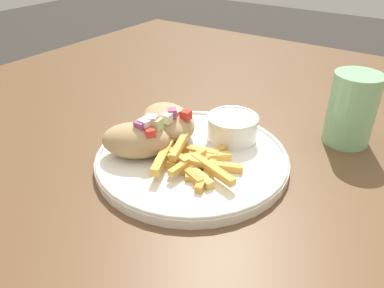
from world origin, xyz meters
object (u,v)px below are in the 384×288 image
pita_sandwich_far (168,121)px  water_glass (351,112)px  pita_sandwich_near (137,139)px  fries_pile (192,161)px  plate (192,157)px  sauce_ramekin (232,126)px

pita_sandwich_far → water_glass: (0.25, 0.17, 0.02)m
pita_sandwich_near → fries_pile: 0.09m
fries_pile → plate: bearing=124.8°
pita_sandwich_near → water_glass: bearing=14.4°
pita_sandwich_far → sauce_ramekin: pita_sandwich_far is taller
plate → pita_sandwich_far: bearing=156.0°
fries_pile → sauce_ramekin: bearing=86.0°
plate → pita_sandwich_near: bearing=-146.2°
plate → fries_pile: bearing=-55.2°
pita_sandwich_far → sauce_ramekin: bearing=57.4°
pita_sandwich_near → sauce_ramekin: pita_sandwich_near is taller
water_glass → fries_pile: bearing=-124.6°
fries_pile → pita_sandwich_far: bearing=146.6°
pita_sandwich_near → pita_sandwich_far: size_ratio=0.86×
pita_sandwich_far → sauce_ramekin: size_ratio=1.69×
sauce_ramekin → water_glass: bearing=39.5°
pita_sandwich_far → pita_sandwich_near: bearing=-60.0°
plate → sauce_ramekin: sauce_ramekin is taller
fries_pile → sauce_ramekin: 0.11m
fries_pile → water_glass: 0.28m
fries_pile → water_glass: water_glass is taller
pita_sandwich_far → fries_pile: pita_sandwich_far is taller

